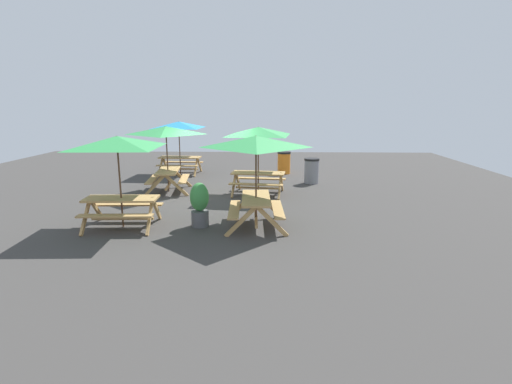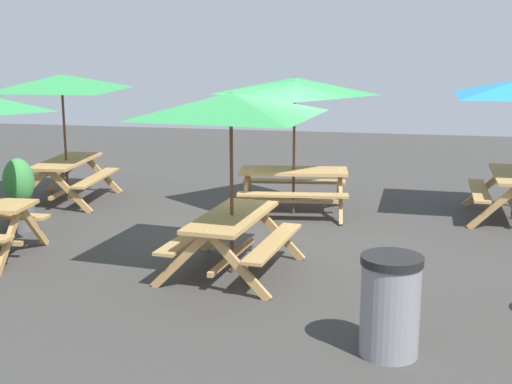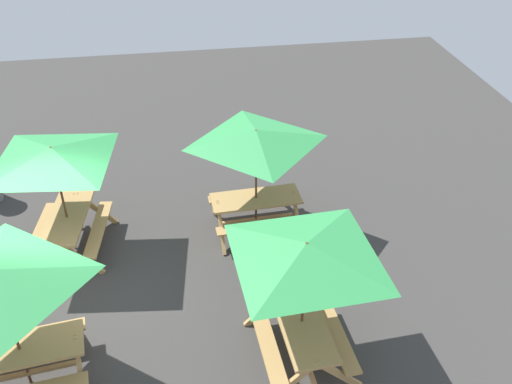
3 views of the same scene
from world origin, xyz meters
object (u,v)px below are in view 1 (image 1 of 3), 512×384
at_px(trash_bin_gray, 312,171).
at_px(potted_plant_0, 200,204).
at_px(picnic_table_0, 117,149).
at_px(picnic_table_4, 166,135).
at_px(picnic_table_2, 256,149).
at_px(picnic_table_3, 258,136).
at_px(picnic_table_1, 179,129).
at_px(trash_bin_orange, 284,163).

distance_m(trash_bin_gray, potted_plant_0, 6.65).
xyz_separation_m(picnic_table_0, picnic_table_4, (4.18, -0.13, 0.00)).
bearing_deg(picnic_table_4, potted_plant_0, -162.61).
distance_m(picnic_table_2, picnic_table_3, 3.69).
distance_m(picnic_table_0, picnic_table_2, 3.38).
bearing_deg(potted_plant_0, picnic_table_2, -89.36).
relative_size(picnic_table_4, potted_plant_0, 2.07).
distance_m(picnic_table_1, picnic_table_2, 8.44).
xyz_separation_m(picnic_table_0, picnic_table_1, (7.79, 0.24, 0.00)).
relative_size(picnic_table_2, potted_plant_0, 2.07).
bearing_deg(trash_bin_gray, trash_bin_orange, 24.78).
bearing_deg(picnic_table_3, picnic_table_2, 97.59).
xyz_separation_m(picnic_table_4, trash_bin_orange, (3.85, -4.22, -1.49)).
bearing_deg(potted_plant_0, trash_bin_orange, -17.00).
height_order(picnic_table_2, picnic_table_3, same).
relative_size(picnic_table_1, trash_bin_gray, 2.88).
height_order(picnic_table_2, trash_bin_orange, picnic_table_2).
height_order(picnic_table_0, picnic_table_1, same).
xyz_separation_m(picnic_table_2, picnic_table_4, (4.02, 3.25, 0.00)).
bearing_deg(picnic_table_0, trash_bin_gray, -135.40).
relative_size(picnic_table_2, picnic_table_4, 1.00).
bearing_deg(picnic_table_2, picnic_table_4, 36.26).
bearing_deg(picnic_table_1, picnic_table_2, 117.55).
relative_size(picnic_table_0, picnic_table_3, 1.01).
height_order(picnic_table_2, potted_plant_0, picnic_table_2).
bearing_deg(picnic_table_2, trash_bin_orange, -9.77).
relative_size(picnic_table_0, picnic_table_1, 1.00).
xyz_separation_m(picnic_table_1, trash_bin_gray, (-1.93, -5.59, -1.49)).
relative_size(picnic_table_0, potted_plant_0, 2.50).
xyz_separation_m(trash_bin_orange, potted_plant_0, (-7.88, 2.41, 0.09)).
bearing_deg(picnic_table_1, trash_bin_gray, 163.14).
distance_m(picnic_table_1, picnic_table_4, 3.63).
bearing_deg(picnic_table_3, trash_bin_orange, -97.00).
bearing_deg(picnic_table_0, picnic_table_4, -94.73).
xyz_separation_m(picnic_table_0, potted_plant_0, (0.15, -1.94, -1.40)).
relative_size(trash_bin_orange, trash_bin_gray, 1.00).
height_order(picnic_table_4, trash_bin_gray, picnic_table_4).
xyz_separation_m(picnic_table_4, trash_bin_gray, (1.68, -5.23, -1.49)).
xyz_separation_m(picnic_table_1, picnic_table_4, (-3.61, -0.37, 0.00)).
bearing_deg(picnic_table_4, trash_bin_gray, -79.05).
distance_m(picnic_table_1, trash_bin_gray, 6.10).
xyz_separation_m(picnic_table_0, trash_bin_orange, (8.03, -4.35, -1.49)).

